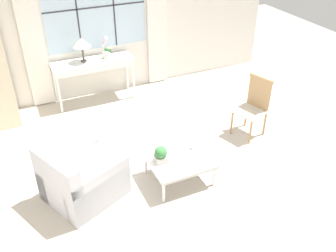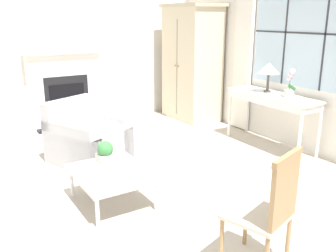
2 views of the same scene
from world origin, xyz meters
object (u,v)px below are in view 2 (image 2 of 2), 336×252
console_table (272,100)px  potted_orchid (290,86)px  table_lamp (269,69)px  armchair_upholstered (88,140)px  fireplace (65,84)px  coffee_table (112,174)px  pillar_candle (134,172)px  potted_plant_small (105,152)px  side_chair_wooden (270,206)px  armoire (192,63)px

console_table → potted_orchid: bearing=6.9°
table_lamp → armchair_upholstered: bearing=-105.7°
fireplace → console_table: (2.68, 2.29, -0.05)m
fireplace → potted_orchid: size_ratio=5.49×
fireplace → potted_orchid: bearing=38.1°
coffee_table → pillar_candle: size_ratio=6.17×
table_lamp → fireplace: bearing=-137.5°
fireplace → coffee_table: (3.11, -0.48, -0.44)m
console_table → potted_plant_small: 2.74m
potted_plant_small → pillar_candle: 0.55m
table_lamp → potted_plant_small: 2.86m
console_table → table_lamp: size_ratio=3.36×
side_chair_wooden → coffee_table: side_chair_wooden is taller
potted_orchid → coffee_table: (0.16, -2.80, -0.63)m
potted_orchid → console_table: bearing=-173.1°
potted_orchid → armchair_upholstered: 2.91m
table_lamp → armchair_upholstered: size_ratio=0.39×
console_table → potted_plant_small: size_ratio=6.28×
fireplace → armchair_upholstered: fireplace is taller
table_lamp → armoire: bearing=-176.3°
armoire → potted_plant_small: size_ratio=8.92×
armoire → side_chair_wooden: bearing=-27.5°
coffee_table → armchair_upholstered: bearing=170.9°
armoire → fireplace: bearing=-107.9°
armchair_upholstered → pillar_candle: (1.59, -0.09, 0.14)m
side_chair_wooden → coffee_table: 1.74m
fireplace → pillar_candle: 3.43m
potted_orchid → side_chair_wooden: potted_orchid is taller
armoire → armchair_upholstered: size_ratio=1.84×
armchair_upholstered → potted_plant_small: 1.08m
table_lamp → pillar_candle: bearing=-72.1°
pillar_candle → table_lamp: bearing=107.9°
console_table → pillar_candle: (0.71, -2.64, -0.29)m
armoire → coffee_table: size_ratio=2.47×
side_chair_wooden → console_table: bearing=133.3°
fireplace → table_lamp: fireplace is taller
console_table → table_lamp: 0.47m
console_table → armchair_upholstered: bearing=-108.9°
fireplace → console_table: 3.53m
coffee_table → fireplace: bearing=171.3°
potted_orchid → pillar_candle: 2.76m
potted_orchid → pillar_candle: potted_orchid is taller
console_table → armchair_upholstered: 2.73m
console_table → table_lamp: (-0.15, 0.04, 0.44)m
armchair_upholstered → pillar_candle: bearing=-3.1°
table_lamp → potted_orchid: size_ratio=1.09×
armoire → potted_plant_small: bearing=-51.0°
armoire → potted_plant_small: 3.45m
pillar_candle → console_table: bearing=105.1°
armoire → potted_orchid: (2.24, 0.11, -0.10)m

